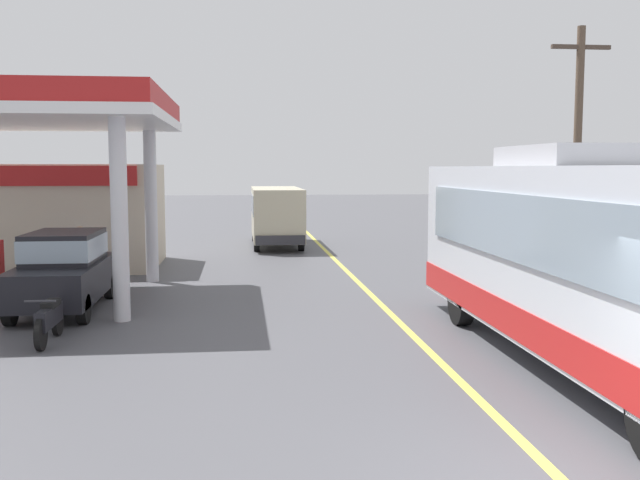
{
  "coord_description": "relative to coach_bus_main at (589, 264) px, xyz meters",
  "views": [
    {
      "loc": [
        -3.34,
        -6.6,
        3.3
      ],
      "look_at": [
        -1.5,
        10.0,
        1.6
      ],
      "focal_mm": 40.07,
      "sensor_mm": 36.0,
      "label": 1
    }
  ],
  "objects": [
    {
      "name": "pedestrian_by_shop",
      "position": [
        -10.2,
        9.58,
        -0.79
      ],
      "size": [
        0.55,
        0.22,
        1.66
      ],
      "color": "#33333F",
      "rests_on": "ground"
    },
    {
      "name": "motorcycle_parked_forecourt",
      "position": [
        -9.31,
        2.66,
        -1.28
      ],
      "size": [
        0.55,
        1.8,
        0.92
      ],
      "color": "black",
      "rests_on": "ground"
    },
    {
      "name": "gas_station_roadside",
      "position": [
        -11.97,
        11.37,
        0.91
      ],
      "size": [
        9.1,
        11.95,
        5.1
      ],
      "color": "#B21E1E",
      "rests_on": "ground"
    },
    {
      "name": "lane_divider_stripe",
      "position": [
        -2.34,
        10.54,
        -1.72
      ],
      "size": [
        0.16,
        50.0,
        0.01
      ],
      "primitive_type": "cube",
      "color": "#D8CC4C",
      "rests_on": "ground"
    },
    {
      "name": "minibus_opposing_lane",
      "position": [
        -4.2,
        19.03,
        -0.25
      ],
      "size": [
        2.04,
        6.13,
        2.44
      ],
      "color": "#BFB799",
      "rests_on": "ground"
    },
    {
      "name": "car_at_pump",
      "position": [
        -9.77,
        5.82,
        -0.71
      ],
      "size": [
        1.7,
        4.2,
        1.82
      ],
      "color": "black",
      "rests_on": "ground"
    },
    {
      "name": "utility_pole_roadside",
      "position": [
        4.28,
        9.32,
        2.17
      ],
      "size": [
        1.8,
        0.24,
        7.42
      ],
      "color": "brown",
      "rests_on": "ground"
    },
    {
      "name": "coach_bus_main",
      "position": [
        0.0,
        0.0,
        0.0
      ],
      "size": [
        2.6,
        11.04,
        3.69
      ],
      "color": "silver",
      "rests_on": "ground"
    },
    {
      "name": "ground",
      "position": [
        -2.34,
        15.54,
        -1.72
      ],
      "size": [
        120.0,
        120.0,
        0.0
      ],
      "primitive_type": "plane",
      "color": "#4C4C51"
    },
    {
      "name": "pedestrian_near_pump",
      "position": [
        -10.39,
        6.56,
        -0.79
      ],
      "size": [
        0.55,
        0.22,
        1.66
      ],
      "color": "#33333F",
      "rests_on": "ground"
    }
  ]
}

